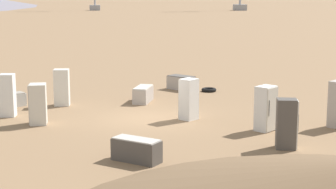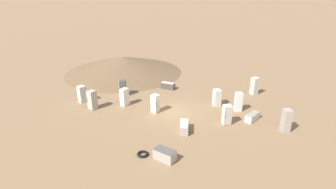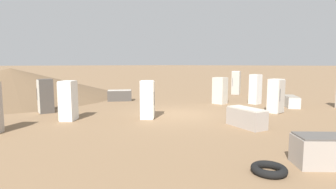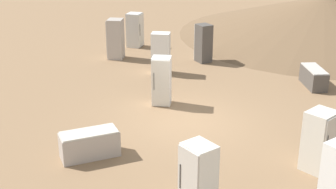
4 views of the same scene
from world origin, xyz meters
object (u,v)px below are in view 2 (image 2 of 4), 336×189
discarded_fridge_4 (124,97)px  discarded_fridge_13 (155,104)px  discarded_fridge_12 (239,102)px  discarded_fridge_5 (123,88)px  discarded_fridge_6 (217,98)px  discarded_fridge_1 (254,86)px  discarded_fridge_9 (168,86)px  discarded_fridge_11 (82,94)px  discarded_fridge_0 (92,100)px  discarded_fridge_7 (227,115)px  discarded_fridge_2 (286,121)px  discarded_fridge_10 (165,155)px  discarded_fridge_8 (184,127)px  discarded_fridge_3 (252,117)px  scrap_tire (143,154)px

discarded_fridge_4 → discarded_fridge_13: bearing=-81.8°
discarded_fridge_12 → discarded_fridge_5: bearing=-116.0°
discarded_fridge_6 → discarded_fridge_13: discarded_fridge_13 is taller
discarded_fridge_1 → discarded_fridge_9: 9.50m
discarded_fridge_11 → discarded_fridge_13: (-6.81, 3.94, 0.01)m
discarded_fridge_1 → discarded_fridge_5: size_ratio=1.11×
discarded_fridge_0 → discarded_fridge_11: bearing=-13.1°
discarded_fridge_6 → discarded_fridge_9: 6.65m
discarded_fridge_11 → discarded_fridge_13: bearing=28.0°
discarded_fridge_0 → discarded_fridge_7: bearing=-158.6°
discarded_fridge_5 → discarded_fridge_2: bearing=-118.4°
discarded_fridge_11 → discarded_fridge_5: bearing=69.1°
discarded_fridge_4 → discarded_fridge_11: (4.12, -1.73, -0.02)m
discarded_fridge_9 → discarded_fridge_10: 13.39m
discarded_fridge_5 → discarded_fridge_9: bearing=-67.6°
discarded_fridge_4 → discarded_fridge_5: 2.52m
discarded_fridge_8 → discarded_fridge_11: size_ratio=1.01×
discarded_fridge_5 → discarded_fridge_6: 9.97m
discarded_fridge_4 → discarded_fridge_12: discarded_fridge_12 is taller
discarded_fridge_3 → discarded_fridge_2: bearing=1.5°
discarded_fridge_0 → discarded_fridge_11: (1.08, -1.94, -0.07)m
discarded_fridge_5 → discarded_fridge_12: bearing=-108.9°
discarded_fridge_13 → scrap_tire: discarded_fridge_13 is taller
discarded_fridge_0 → discarded_fridge_13: 6.07m
discarded_fridge_2 → discarded_fridge_4: bearing=-115.3°
discarded_fridge_0 → discarded_fridge_6: size_ratio=1.12×
discarded_fridge_1 → discarded_fridge_0: bearing=69.2°
discarded_fridge_12 → discarded_fridge_7: bearing=-40.0°
discarded_fridge_2 → discarded_fridge_9: (7.18, -11.42, -0.59)m
discarded_fridge_1 → discarded_fridge_8: bearing=101.3°
discarded_fridge_1 → discarded_fridge_8: 11.28m
discarded_fridge_2 → discarded_fridge_5: 16.18m
discarded_fridge_0 → discarded_fridge_11: size_ratio=1.08×
discarded_fridge_6 → discarded_fridge_13: 6.18m
discarded_fridge_0 → discarded_fridge_9: size_ratio=1.13×
discarded_fridge_4 → discarded_fridge_6: discarded_fridge_4 is taller
discarded_fridge_7 → discarded_fridge_6: bearing=-96.5°
discarded_fridge_0 → discarded_fridge_6: bearing=-140.9°
discarded_fridge_3 → discarded_fridge_12: discarded_fridge_12 is taller
discarded_fridge_9 → discarded_fridge_10: discarded_fridge_10 is taller
discarded_fridge_1 → discarded_fridge_8: discarded_fridge_1 is taller
discarded_fridge_3 → discarded_fridge_10: size_ratio=1.07×
scrap_tire → discarded_fridge_7: bearing=-158.5°
discarded_fridge_9 → discarded_fridge_10: size_ratio=1.01×
discarded_fridge_4 → discarded_fridge_9: discarded_fridge_4 is taller
discarded_fridge_8 → discarded_fridge_10: (2.30, 3.33, -0.00)m
discarded_fridge_0 → discarded_fridge_8: discarded_fridge_0 is taller
discarded_fridge_7 → discarded_fridge_10: 7.23m
discarded_fridge_11 → scrap_tire: discarded_fridge_11 is taller
discarded_fridge_1 → discarded_fridge_6: (5.03, 1.80, -0.13)m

